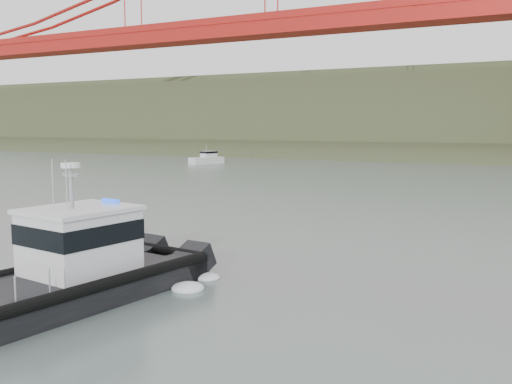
# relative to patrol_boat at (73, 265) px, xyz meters

# --- Properties ---
(ground) EXTENTS (400.00, 400.00, 0.00)m
(ground) POSITION_rel_patrol_boat_xyz_m (-0.71, 2.36, -1.14)
(ground) COLOR #54635E
(ground) RESTS_ON ground
(headlands) EXTENTS (500.00, 105.36, 27.12)m
(headlands) POSITION_rel_patrol_boat_xyz_m (-0.71, 127.86, 5.90)
(headlands) COLOR #374326
(headlands) RESTS_ON ground
(patrol_boat) EXTENTS (4.68, 9.78, 4.56)m
(patrol_boat) POSITION_rel_patrol_boat_xyz_m (0.00, 0.00, 0.00)
(patrol_boat) COLOR black
(patrol_boat) RESTS_ON ground
(motorboat) EXTENTS (3.46, 5.64, 2.94)m
(motorboat) POSITION_rel_patrol_boat_xyz_m (-31.69, 57.93, -0.41)
(motorboat) COLOR silver
(motorboat) RESTS_ON ground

